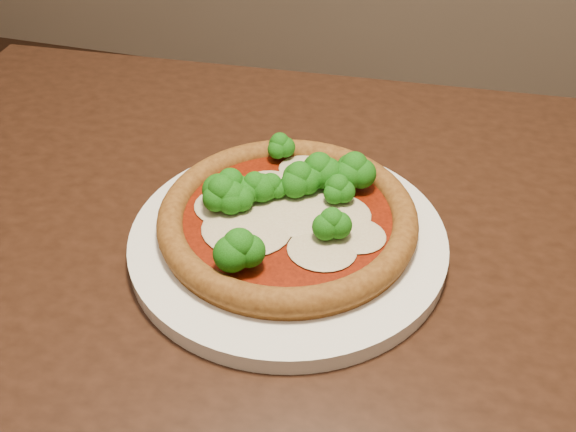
# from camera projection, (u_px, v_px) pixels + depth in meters

# --- Properties ---
(dining_table) EXTENTS (1.23, 0.94, 0.75)m
(dining_table) POSITION_uv_depth(u_px,v_px,m) (326.00, 350.00, 0.67)
(dining_table) COLOR black
(dining_table) RESTS_ON floor
(plate) EXTENTS (0.32, 0.32, 0.02)m
(plate) POSITION_uv_depth(u_px,v_px,m) (288.00, 240.00, 0.65)
(plate) COLOR white
(plate) RESTS_ON dining_table
(pizza) EXTENTS (0.26, 0.26, 0.06)m
(pizza) POSITION_uv_depth(u_px,v_px,m) (287.00, 210.00, 0.64)
(pizza) COLOR brown
(pizza) RESTS_ON plate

